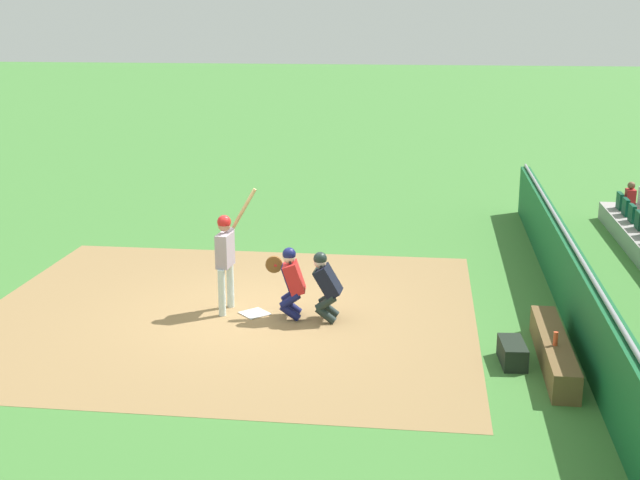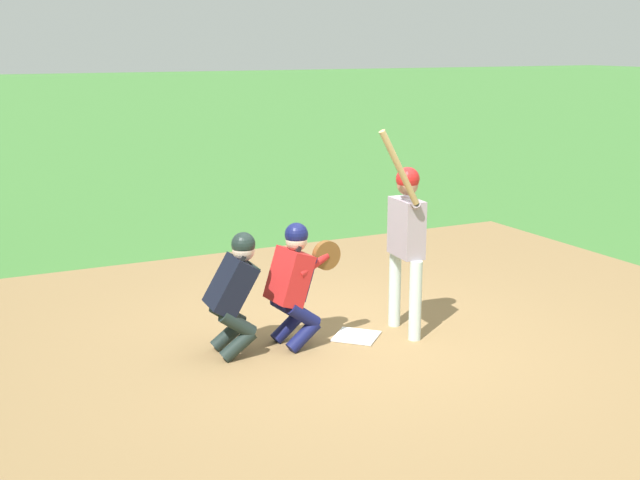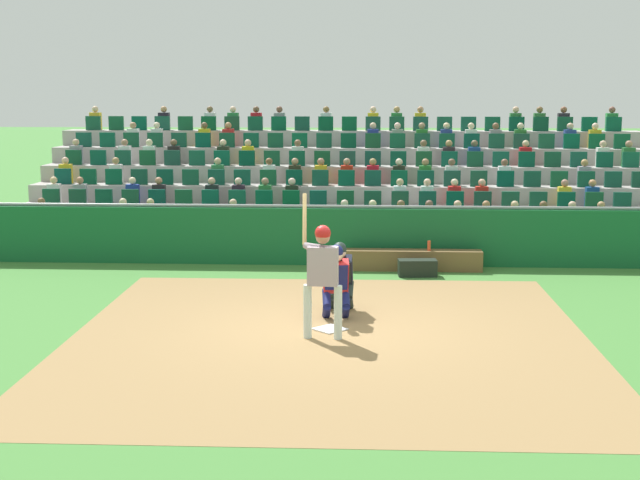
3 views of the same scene
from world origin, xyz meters
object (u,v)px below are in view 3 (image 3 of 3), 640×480
at_px(water_bottle_on_bench, 429,246).
at_px(equipment_duffel_bag, 417,268).
at_px(catcher_crouching, 336,278).
at_px(batter_at_plate, 322,268).
at_px(home_plate_marker, 330,329).
at_px(home_plate_umpire, 340,272).
at_px(dugout_bench, 414,260).

bearing_deg(water_bottle_on_bench, equipment_duffel_bag, 65.25).
relative_size(catcher_crouching, equipment_duffel_bag, 1.65).
distance_m(catcher_crouching, equipment_duffel_bag, 4.09).
bearing_deg(equipment_duffel_bag, batter_at_plate, 65.87).
relative_size(home_plate_marker, water_bottle_on_bench, 2.08).
height_order(catcher_crouching, water_bottle_on_bench, catcher_crouching).
bearing_deg(home_plate_umpire, catcher_crouching, 84.99).
relative_size(home_plate_umpire, equipment_duffel_bag, 1.59).
distance_m(batter_at_plate, home_plate_umpire, 1.90).
distance_m(dugout_bench, equipment_duffel_bag, 0.63).
bearing_deg(batter_at_plate, home_plate_umpire, -96.83).
distance_m(dugout_bench, water_bottle_on_bench, 0.46).
relative_size(batter_at_plate, equipment_duffel_bag, 2.81).
xyz_separation_m(batter_at_plate, dugout_bench, (-1.68, -5.56, -0.90)).
height_order(catcher_crouching, equipment_duffel_bag, catcher_crouching).
bearing_deg(batter_at_plate, equipment_duffel_bag, -109.35).
xyz_separation_m(catcher_crouching, equipment_duffel_bag, (-1.57, -3.73, -0.55)).
height_order(home_plate_marker, dugout_bench, dugout_bench).
height_order(batter_at_plate, home_plate_umpire, batter_at_plate).
relative_size(water_bottle_on_bench, equipment_duffel_bag, 0.27).
bearing_deg(water_bottle_on_bench, catcher_crouching, 66.94).
distance_m(home_plate_marker, catcher_crouching, 0.98).
bearing_deg(catcher_crouching, batter_at_plate, 82.22).
distance_m(home_plate_marker, batter_at_plate, 1.23).
xyz_separation_m(home_plate_marker, batter_at_plate, (0.10, 0.53, 1.11)).
relative_size(batter_at_plate, home_plate_umpire, 1.77).
bearing_deg(batter_at_plate, dugout_bench, -106.84).
distance_m(batter_at_plate, dugout_bench, 5.88).
bearing_deg(water_bottle_on_bench, home_plate_marker, 69.14).
distance_m(catcher_crouching, water_bottle_on_bench, 4.70).
xyz_separation_m(home_plate_umpire, dugout_bench, (-1.46, -3.72, -0.47)).
xyz_separation_m(home_plate_umpire, equipment_duffel_bag, (-1.51, -3.10, -0.51)).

